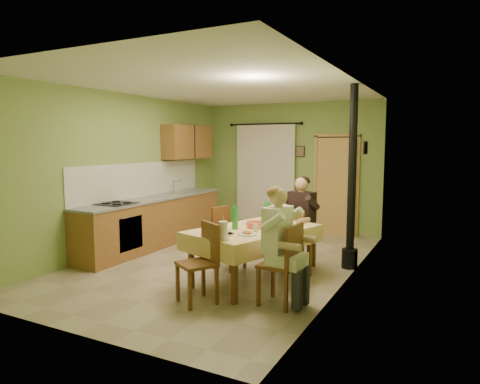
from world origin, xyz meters
The scene contains 17 objects.
floor centered at (0.00, 0.00, 0.00)m, with size 4.00×6.00×0.01m, color tan.
room_shell centered at (0.00, 0.00, 1.82)m, with size 4.04×6.04×2.82m.
kitchen_run centered at (-1.71, 0.40, 0.48)m, with size 0.64×3.64×1.56m.
upper_cabinets centered at (-1.82, 1.70, 1.95)m, with size 0.35×1.40×0.70m, color brown.
curtain centered at (-0.55, 2.90, 1.26)m, with size 1.70×0.07×2.22m.
doorway centered at (1.05, 2.93, 1.05)m, with size 0.96×0.22×2.15m.
dining_table centered at (0.86, -0.69, 0.38)m, with size 1.57×2.05×0.76m.
tableware centered at (0.84, -0.80, 0.83)m, with size 0.63×1.64×0.33m.
chair_far centered at (1.19, 0.30, 0.29)m, with size 0.46×0.46×0.93m.
chair_near centered at (0.61, -1.70, 0.29)m, with size 0.56×0.56×0.97m.
chair_right centered at (1.51, -1.31, 0.29)m, with size 0.46×0.46×0.98m.
chair_left centered at (0.25, -0.27, 0.29)m, with size 0.46×0.46×0.95m.
man_far centered at (1.19, 0.31, 0.88)m, with size 0.64×0.56×1.39m.
man_right centered at (1.50, -1.31, 0.88)m, with size 0.49×0.61×1.39m.
stove_flue centered at (1.90, 0.60, 1.02)m, with size 0.24×0.24×2.80m.
picture_back centered at (0.25, 2.97, 1.75)m, with size 0.19×0.03×0.23m, color black.
picture_right centered at (1.97, 1.20, 1.85)m, with size 0.03×0.31×0.21m, color brown.
Camera 1 is at (3.34, -5.91, 1.91)m, focal length 32.00 mm.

